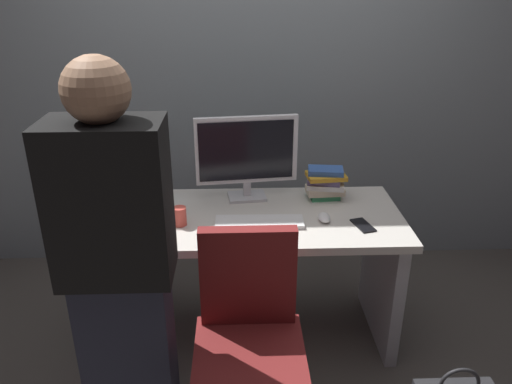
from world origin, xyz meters
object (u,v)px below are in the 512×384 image
(keyboard, at_px, (259,222))
(mouse, at_px, (324,218))
(office_chair, at_px, (249,355))
(person_at_desk, at_px, (120,277))
(book_stack, at_px, (325,183))
(monitor, at_px, (247,154))
(cup_by_monitor, at_px, (163,194))
(desk, at_px, (256,253))
(cup_near_keyboard, at_px, (180,216))
(cell_phone, at_px, (363,225))

(keyboard, bearing_deg, mouse, 5.36)
(office_chair, relative_size, person_at_desk, 0.57)
(mouse, distance_m, book_stack, 0.29)
(office_chair, distance_m, monitor, 1.04)
(office_chair, height_order, mouse, office_chair)
(keyboard, relative_size, mouse, 4.30)
(cup_by_monitor, bearing_deg, desk, -19.97)
(mouse, distance_m, cup_by_monitor, 0.86)
(office_chair, bearing_deg, mouse, 56.74)
(cup_by_monitor, bearing_deg, keyboard, -28.74)
(keyboard, bearing_deg, cup_by_monitor, 152.33)
(office_chair, bearing_deg, keyboard, 83.43)
(monitor, height_order, cup_near_keyboard, monitor)
(office_chair, bearing_deg, cup_by_monitor, 117.48)
(monitor, bearing_deg, cup_near_keyboard, -137.53)
(monitor, distance_m, mouse, 0.53)
(monitor, xyz_separation_m, cup_near_keyboard, (-0.33, -0.30, -0.21))
(mouse, xyz_separation_m, cup_near_keyboard, (-0.71, -0.02, 0.03))
(desk, height_order, monitor, monitor)
(person_at_desk, bearing_deg, monitor, 62.03)
(person_at_desk, bearing_deg, keyboard, 48.17)
(mouse, distance_m, cell_phone, 0.19)
(mouse, relative_size, cup_near_keyboard, 1.08)
(keyboard, height_order, mouse, mouse)
(person_at_desk, xyz_separation_m, cell_phone, (1.04, 0.56, -0.10))
(office_chair, height_order, keyboard, office_chair)
(office_chair, height_order, book_stack, office_chair)
(office_chair, xyz_separation_m, keyboard, (0.07, 0.57, 0.32))
(desk, relative_size, cup_by_monitor, 15.63)
(monitor, bearing_deg, office_chair, -90.69)
(keyboard, distance_m, book_stack, 0.48)
(desk, relative_size, cell_phone, 10.33)
(desk, distance_m, cell_phone, 0.58)
(cell_phone, bearing_deg, cup_by_monitor, 147.08)
(monitor, xyz_separation_m, keyboard, (0.05, -0.31, -0.25))
(cup_by_monitor, bearing_deg, book_stack, 1.52)
(desk, height_order, book_stack, book_stack)
(person_at_desk, distance_m, cell_phone, 1.19)
(office_chair, distance_m, cup_near_keyboard, 0.75)
(monitor, relative_size, keyboard, 1.26)
(keyboard, xyz_separation_m, cell_phone, (0.50, -0.04, -0.01))
(mouse, height_order, cup_near_keyboard, cup_near_keyboard)
(person_at_desk, bearing_deg, mouse, 36.03)
(desk, distance_m, office_chair, 0.67)
(office_chair, bearing_deg, cup_near_keyboard, 119.33)
(cup_near_keyboard, distance_m, cup_by_monitor, 0.29)
(book_stack, height_order, cell_phone, book_stack)
(cup_by_monitor, bearing_deg, office_chair, -62.52)
(desk, height_order, cup_by_monitor, cup_by_monitor)
(desk, relative_size, monitor, 2.76)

